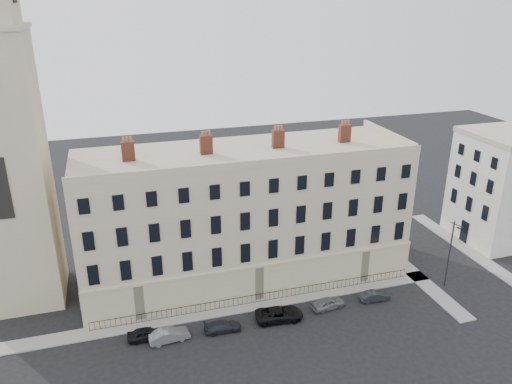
# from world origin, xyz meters

# --- Properties ---
(ground) EXTENTS (160.00, 160.00, 0.00)m
(ground) POSITION_xyz_m (0.00, 0.00, 0.00)
(ground) COLOR black
(ground) RESTS_ON ground
(terrace) EXTENTS (36.22, 12.22, 17.00)m
(terrace) POSITION_xyz_m (-5.97, 11.97, 7.50)
(terrace) COLOR #C2B190
(terrace) RESTS_ON ground
(adjacent_building) EXTENTS (10.00, 10.00, 14.00)m
(adjacent_building) POSITION_xyz_m (29.00, 11.00, 7.00)
(adjacent_building) COLOR silver
(adjacent_building) RESTS_ON ground
(pavement_terrace) EXTENTS (48.00, 2.00, 0.12)m
(pavement_terrace) POSITION_xyz_m (-10.00, 5.00, 0.06)
(pavement_terrace) COLOR gray
(pavement_terrace) RESTS_ON ground
(pavement_east_return) EXTENTS (2.00, 24.00, 0.12)m
(pavement_east_return) POSITION_xyz_m (13.00, 8.00, 0.06)
(pavement_east_return) COLOR gray
(pavement_east_return) RESTS_ON ground
(pavement_adjacent) EXTENTS (2.00, 20.00, 0.12)m
(pavement_adjacent) POSITION_xyz_m (23.00, 10.00, 0.06)
(pavement_adjacent) COLOR gray
(pavement_adjacent) RESTS_ON ground
(railings) EXTENTS (35.00, 0.04, 0.96)m
(railings) POSITION_xyz_m (-6.00, 5.40, 0.55)
(railings) COLOR black
(railings) RESTS_ON ground
(car_a) EXTENTS (3.64, 1.55, 1.23)m
(car_a) POSITION_xyz_m (-18.25, 2.64, 0.61)
(car_a) COLOR black
(car_a) RESTS_ON ground
(car_b) EXTENTS (3.95, 1.71, 1.26)m
(car_b) POSITION_xyz_m (-16.22, 1.81, 0.63)
(car_b) COLOR slate
(car_b) RESTS_ON ground
(car_c) EXTENTS (3.70, 1.62, 1.06)m
(car_c) POSITION_xyz_m (-11.01, 1.78, 0.53)
(car_c) COLOR #20252B
(car_c) RESTS_ON ground
(car_d) EXTENTS (5.05, 2.70, 1.35)m
(car_d) POSITION_xyz_m (-5.13, 1.90, 0.67)
(car_d) COLOR black
(car_d) RESTS_ON ground
(car_e) EXTENTS (3.83, 1.99, 1.24)m
(car_e) POSITION_xyz_m (0.43, 2.31, 0.62)
(car_e) COLOR slate
(car_e) RESTS_ON ground
(car_f) EXTENTS (3.34, 1.31, 1.08)m
(car_f) POSITION_xyz_m (5.86, 2.19, 0.54)
(car_f) COLOR #21262C
(car_f) RESTS_ON ground
(streetlamp) EXTENTS (0.66, 1.68, 8.01)m
(streetlamp) POSITION_xyz_m (14.91, 2.44, 4.44)
(streetlamp) COLOR #2F3034
(streetlamp) RESTS_ON ground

